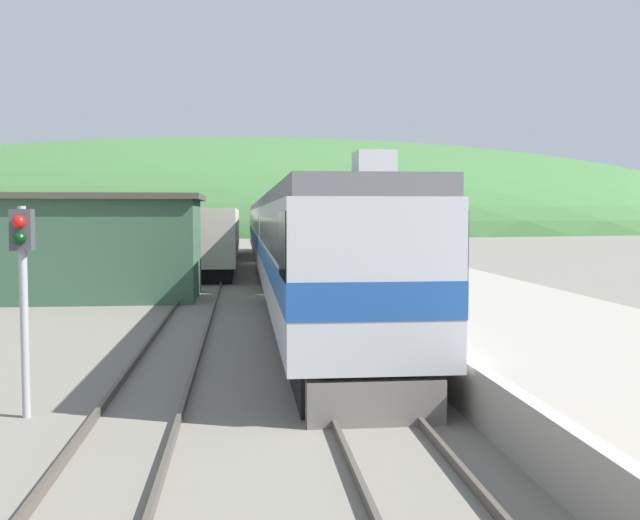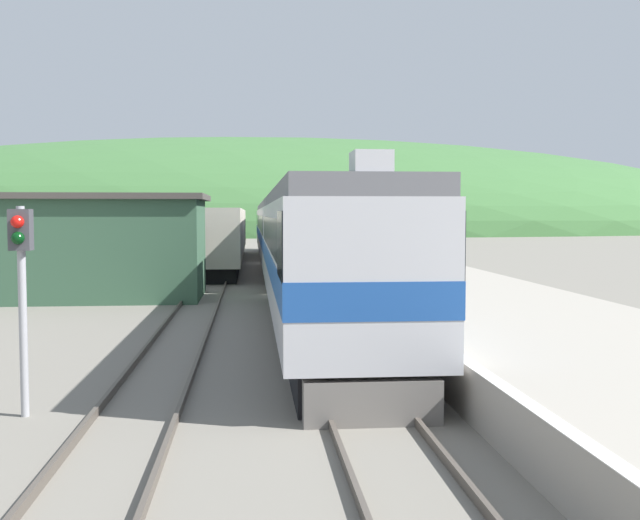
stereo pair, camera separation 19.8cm
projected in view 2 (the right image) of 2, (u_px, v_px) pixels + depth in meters
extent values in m
cube|color=#4C443D|center=(265.00, 250.00, 70.65)|extent=(0.08, 180.00, 0.16)
cube|color=#4C443D|center=(280.00, 250.00, 70.78)|extent=(0.08, 180.00, 0.16)
cube|color=#4C443D|center=(223.00, 250.00, 70.29)|extent=(0.08, 180.00, 0.16)
cube|color=#4C443D|center=(238.00, 250.00, 70.42)|extent=(0.08, 180.00, 0.16)
cube|color=#9E9689|center=(355.00, 258.00, 51.28)|extent=(6.85, 140.00, 0.95)
cube|color=silver|center=(307.00, 251.00, 50.94)|extent=(0.24, 140.00, 0.01)
ellipsoid|color=#3D6B38|center=(261.00, 231.00, 152.98)|extent=(213.49, 96.07, 36.91)
cube|color=#385B42|center=(96.00, 249.00, 31.03)|extent=(8.70, 5.32, 4.08)
cube|color=#47423D|center=(95.00, 197.00, 30.90)|extent=(9.20, 5.82, 0.24)
cube|color=black|center=(320.00, 319.00, 21.95)|extent=(2.45, 18.29, 0.85)
cube|color=#BCBCC1|center=(320.00, 255.00, 21.83)|extent=(2.99, 19.46, 2.96)
cube|color=#1E4C99|center=(320.00, 263.00, 21.84)|extent=(3.02, 19.48, 0.65)
cube|color=black|center=(320.00, 232.00, 21.79)|extent=(3.01, 18.29, 0.89)
cube|color=slate|center=(320.00, 197.00, 21.73)|extent=(2.81, 19.46, 0.40)
cube|color=black|center=(365.00, 245.00, 13.24)|extent=(3.03, 2.20, 1.18)
cube|color=#BCBCC1|center=(371.00, 162.00, 12.48)|extent=(0.64, 0.80, 0.36)
cube|color=slate|center=(372.00, 402.00, 12.48)|extent=(2.33, 0.40, 0.77)
cube|color=black|center=(287.00, 268.00, 42.57)|extent=(2.45, 19.02, 0.85)
cube|color=#BCBCC1|center=(287.00, 235.00, 42.45)|extent=(2.99, 20.23, 2.96)
cube|color=#1E4C99|center=(287.00, 239.00, 42.46)|extent=(3.02, 20.25, 0.65)
cube|color=black|center=(287.00, 223.00, 42.41)|extent=(3.01, 19.02, 0.89)
cube|color=slate|center=(287.00, 205.00, 42.35)|extent=(2.81, 20.23, 0.40)
cube|color=black|center=(275.00, 250.00, 63.57)|extent=(2.45, 19.02, 0.85)
cube|color=#BCBCC1|center=(275.00, 228.00, 63.45)|extent=(2.99, 20.23, 2.96)
cube|color=#1E4C99|center=(275.00, 230.00, 63.47)|extent=(3.02, 20.25, 0.65)
cube|color=black|center=(275.00, 220.00, 63.41)|extent=(3.01, 19.02, 0.89)
cube|color=slate|center=(275.00, 208.00, 63.35)|extent=(2.81, 20.23, 0.40)
cube|color=black|center=(223.00, 258.00, 52.47)|extent=(2.46, 30.82, 0.80)
cube|color=beige|center=(223.00, 231.00, 52.35)|extent=(2.90, 32.11, 3.01)
cylinder|color=#9E9EA3|center=(23.00, 312.00, 12.92)|extent=(0.14, 0.14, 3.66)
cube|color=#424247|center=(21.00, 230.00, 12.83)|extent=(0.36, 0.28, 0.71)
sphere|color=red|center=(17.00, 222.00, 12.65)|extent=(0.22, 0.22, 0.22)
sphere|color=black|center=(18.00, 238.00, 12.66)|extent=(0.22, 0.22, 0.22)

